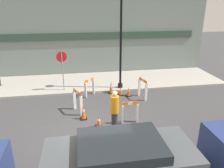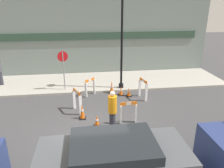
# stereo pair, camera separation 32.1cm
# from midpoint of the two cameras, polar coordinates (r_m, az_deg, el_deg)

# --- Properties ---
(ground_plane) EXTENTS (60.00, 60.00, 0.00)m
(ground_plane) POSITION_cam_midpoint_polar(r_m,az_deg,el_deg) (8.84, -5.86, -13.97)
(ground_plane) COLOR #424244
(sidewalk_slab) EXTENTS (18.00, 3.73, 0.13)m
(sidewalk_slab) POSITION_cam_midpoint_polar(r_m,az_deg,el_deg) (14.52, -7.51, 0.49)
(sidewalk_slab) COLOR #ADA89E
(sidewalk_slab) RESTS_ON ground_plane
(storefront_facade) EXTENTS (18.00, 0.22, 5.50)m
(storefront_facade) POSITION_cam_midpoint_polar(r_m,az_deg,el_deg) (15.76, -8.25, 12.14)
(storefront_facade) COLOR gray
(storefront_facade) RESTS_ON ground_plane
(streetlamp_post) EXTENTS (0.44, 0.44, 5.73)m
(streetlamp_post) POSITION_cam_midpoint_polar(r_m,az_deg,el_deg) (12.49, 1.61, 14.94)
(streetlamp_post) COLOR black
(streetlamp_post) RESTS_ON sidewalk_slab
(stop_sign) EXTENTS (0.59, 0.17, 2.30)m
(stop_sign) POSITION_cam_midpoint_polar(r_m,az_deg,el_deg) (12.82, -13.59, 4.91)
(stop_sign) COLOR gray
(stop_sign) RESTS_ON sidewalk_slab
(barricade_0) EXTENTS (0.61, 0.59, 1.00)m
(barricade_0) POSITION_cam_midpoint_polar(r_m,az_deg,el_deg) (12.38, -6.62, -0.77)
(barricade_0) COLOR white
(barricade_0) RESTS_ON ground_plane
(barricade_1) EXTENTS (0.45, 0.81, 1.12)m
(barricade_1) POSITION_cam_midpoint_polar(r_m,az_deg,el_deg) (10.57, -9.81, -4.34)
(barricade_1) COLOR white
(barricade_1) RESTS_ON ground_plane
(barricade_2) EXTENTS (0.74, 0.18, 1.02)m
(barricade_2) POSITION_cam_midpoint_polar(r_m,az_deg,el_deg) (9.57, 3.74, -7.26)
(barricade_2) COLOR white
(barricade_2) RESTS_ON ground_plane
(barricade_3) EXTENTS (0.31, 0.81, 1.12)m
(barricade_3) POSITION_cam_midpoint_polar(r_m,az_deg,el_deg) (12.05, 7.26, -1.04)
(barricade_3) COLOR white
(barricade_3) RESTS_ON ground_plane
(traffic_cone_0) EXTENTS (0.30, 0.30, 0.74)m
(traffic_cone_0) POSITION_cam_midpoint_polar(r_m,az_deg,el_deg) (12.69, -0.96, -0.90)
(traffic_cone_0) COLOR black
(traffic_cone_0) RESTS_ON ground_plane
(traffic_cone_1) EXTENTS (0.30, 0.30, 0.51)m
(traffic_cone_1) POSITION_cam_midpoint_polar(r_m,az_deg,el_deg) (12.48, 1.52, -1.84)
(traffic_cone_1) COLOR black
(traffic_cone_1) RESTS_ON ground_plane
(traffic_cone_2) EXTENTS (0.30, 0.30, 0.73)m
(traffic_cone_2) POSITION_cam_midpoint_polar(r_m,az_deg,el_deg) (10.03, -8.41, -7.24)
(traffic_cone_2) COLOR black
(traffic_cone_2) RESTS_ON ground_plane
(traffic_cone_3) EXTENTS (0.30, 0.30, 0.56)m
(traffic_cone_3) POSITION_cam_midpoint_polar(r_m,az_deg,el_deg) (9.40, -4.47, -9.73)
(traffic_cone_3) COLOR black
(traffic_cone_3) RESTS_ON ground_plane
(traffic_cone_4) EXTENTS (0.30, 0.30, 0.51)m
(traffic_cone_4) POSITION_cam_midpoint_polar(r_m,az_deg,el_deg) (12.38, 3.58, -2.07)
(traffic_cone_4) COLOR black
(traffic_cone_4) RESTS_ON ground_plane
(person_worker) EXTENTS (0.40, 0.40, 1.78)m
(person_worker) POSITION_cam_midpoint_polar(r_m,az_deg,el_deg) (8.78, -0.37, -6.82)
(person_worker) COLOR #33333D
(person_worker) RESTS_ON ground_plane
(parked_car_1) EXTENTS (3.94, 1.88, 1.73)m
(parked_car_1) POSITION_cam_midpoint_polar(r_m,az_deg,el_deg) (6.13, 0.55, -20.42)
(parked_car_1) COLOR #4C5156
(parked_car_1) RESTS_ON ground_plane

